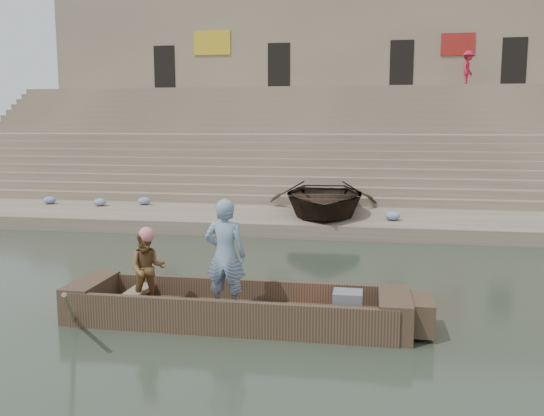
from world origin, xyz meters
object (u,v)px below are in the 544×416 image
(television, at_px, (347,304))
(pedestrian, at_px, (468,69))
(main_rowboat, at_px, (236,316))
(beached_rowboat, at_px, (323,197))
(rowing_man, at_px, (147,269))
(standing_man, at_px, (225,255))

(television, xyz_separation_m, pedestrian, (5.32, 23.78, 5.73))
(main_rowboat, xyz_separation_m, beached_rowboat, (0.66, 9.21, 0.82))
(beached_rowboat, bearing_deg, rowing_man, -107.60)
(pedestrian, bearing_deg, beached_rowboat, 177.45)
(rowing_man, bearing_deg, standing_man, -19.98)
(standing_man, relative_size, television, 4.01)
(main_rowboat, xyz_separation_m, rowing_man, (-1.49, -0.05, 0.74))
(rowing_man, height_order, beached_rowboat, rowing_man)
(beached_rowboat, distance_m, pedestrian, 16.77)
(standing_man, distance_m, beached_rowboat, 9.32)
(standing_man, xyz_separation_m, rowing_man, (-1.34, 0.02, -0.29))
(television, height_order, beached_rowboat, beached_rowboat)
(main_rowboat, distance_m, rowing_man, 1.67)
(standing_man, relative_size, pedestrian, 0.97)
(pedestrian, bearing_deg, rowing_man, -178.51)
(main_rowboat, distance_m, television, 1.83)
(standing_man, bearing_deg, pedestrian, -106.63)
(beached_rowboat, height_order, pedestrian, pedestrian)
(main_rowboat, height_order, rowing_man, rowing_man)
(television, bearing_deg, standing_man, -178.07)
(rowing_man, xyz_separation_m, pedestrian, (8.62, 23.83, 5.30))
(standing_man, distance_m, rowing_man, 1.37)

